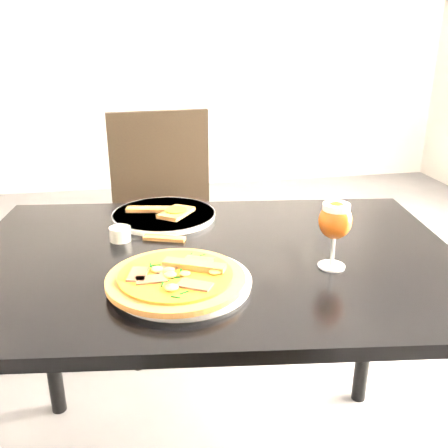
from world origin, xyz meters
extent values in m
cube|color=silver|center=(0.00, 3.00, 1.40)|extent=(5.00, 0.04, 2.80)
cube|color=black|center=(-0.02, -0.10, 0.73)|extent=(1.29, 0.95, 0.03)
cylinder|color=black|center=(-0.51, 0.30, 0.36)|extent=(0.05, 0.05, 0.72)
cylinder|color=black|center=(0.56, 0.16, 0.36)|extent=(0.05, 0.05, 0.72)
cube|color=black|center=(-0.07, 0.68, 0.47)|extent=(0.48, 0.48, 0.04)
cylinder|color=black|center=(-0.23, 0.49, 0.23)|extent=(0.04, 0.04, 0.45)
cylinder|color=black|center=(0.13, 0.52, 0.23)|extent=(0.04, 0.04, 0.45)
cylinder|color=black|center=(-0.26, 0.84, 0.23)|extent=(0.04, 0.04, 0.45)
cylinder|color=black|center=(0.10, 0.87, 0.23)|extent=(0.04, 0.04, 0.45)
cube|color=black|center=(-0.08, 0.88, 0.73)|extent=(0.42, 0.07, 0.44)
cylinder|color=white|center=(-0.11, -0.25, 0.76)|extent=(0.40, 0.40, 0.02)
cylinder|color=brown|center=(-0.12, -0.26, 0.77)|extent=(0.29, 0.29, 0.01)
cylinder|color=#B8390F|center=(-0.12, -0.26, 0.78)|extent=(0.24, 0.24, 0.01)
cube|color=#49271F|center=(-0.09, -0.26, 0.79)|extent=(0.06, 0.03, 0.00)
cube|color=#49271F|center=(-0.11, -0.21, 0.79)|extent=(0.05, 0.06, 0.00)
cube|color=#49271F|center=(-0.18, -0.22, 0.79)|extent=(0.06, 0.06, 0.00)
cube|color=#49271F|center=(-0.15, -0.28, 0.79)|extent=(0.06, 0.06, 0.00)
cube|color=#49271F|center=(-0.11, -0.31, 0.79)|extent=(0.05, 0.06, 0.00)
ellipsoid|color=#E7CC4B|center=(-0.11, -0.25, 0.79)|extent=(0.03, 0.03, 0.01)
ellipsoid|color=#E7CC4B|center=(-0.12, -0.19, 0.79)|extent=(0.03, 0.03, 0.01)
ellipsoid|color=#E7CC4B|center=(-0.14, -0.25, 0.79)|extent=(0.03, 0.03, 0.01)
ellipsoid|color=#E7CC4B|center=(-0.19, -0.30, 0.79)|extent=(0.03, 0.03, 0.01)
ellipsoid|color=#E7CC4B|center=(-0.12, -0.28, 0.79)|extent=(0.03, 0.03, 0.01)
ellipsoid|color=#E7CC4B|center=(-0.06, -0.30, 0.79)|extent=(0.03, 0.03, 0.01)
cube|color=#0D4D12|center=(-0.12, -0.25, 0.79)|extent=(0.01, 0.02, 0.00)
cube|color=#0D4D12|center=(-0.13, -0.22, 0.79)|extent=(0.00, 0.02, 0.00)
cube|color=#0D4D12|center=(-0.16, -0.19, 0.79)|extent=(0.01, 0.02, 0.00)
cube|color=#0D4D12|center=(-0.15, -0.24, 0.79)|extent=(0.02, 0.01, 0.00)
cube|color=#0D4D12|center=(-0.18, -0.25, 0.79)|extent=(0.02, 0.01, 0.00)
cube|color=#0D4D12|center=(-0.14, -0.27, 0.79)|extent=(0.02, 0.01, 0.00)
cube|color=#0D4D12|center=(-0.16, -0.29, 0.79)|extent=(0.02, 0.01, 0.00)
cube|color=#0D4D12|center=(-0.17, -0.33, 0.79)|extent=(0.01, 0.02, 0.00)
cube|color=#0D4D12|center=(-0.13, -0.29, 0.79)|extent=(0.01, 0.02, 0.00)
cube|color=#0D4D12|center=(-0.11, -0.32, 0.79)|extent=(0.01, 0.02, 0.00)
cube|color=#0D4D12|center=(-0.11, -0.28, 0.79)|extent=(0.01, 0.02, 0.00)
cube|color=#0D4D12|center=(-0.08, -0.28, 0.79)|extent=(0.02, 0.01, 0.00)
cube|color=#0D4D12|center=(-0.05, -0.27, 0.79)|extent=(0.02, 0.00, 0.00)
cube|color=#0D4D12|center=(-0.09, -0.25, 0.79)|extent=(0.02, 0.01, 0.00)
cube|color=#0D4D12|center=(-0.08, -0.22, 0.79)|extent=(0.02, 0.02, 0.00)
cube|color=brown|center=(-0.08, -0.28, 0.79)|extent=(0.13, 0.09, 0.01)
cylinder|color=white|center=(-0.12, 0.17, 0.76)|extent=(0.34, 0.34, 0.02)
cube|color=brown|center=(-0.16, 0.19, 0.77)|extent=(0.13, 0.06, 0.01)
cube|color=brown|center=(-0.08, 0.15, 0.77)|extent=(0.12, 0.13, 0.01)
cylinder|color=#B8390F|center=(-0.08, 0.15, 0.78)|extent=(0.06, 0.06, 0.00)
cube|color=brown|center=(-0.13, 0.00, 0.75)|extent=(0.11, 0.06, 0.01)
cylinder|color=beige|center=(-0.24, 0.02, 0.77)|extent=(0.05, 0.05, 0.04)
cylinder|color=gold|center=(-0.24, 0.02, 0.78)|extent=(0.05, 0.05, 0.01)
cylinder|color=silver|center=(0.24, -0.23, 0.75)|extent=(0.06, 0.06, 0.00)
cylinder|color=silver|center=(0.24, -0.23, 0.79)|extent=(0.01, 0.01, 0.07)
ellipsoid|color=#943E0E|center=(0.24, -0.23, 0.86)|extent=(0.07, 0.07, 0.09)
cylinder|color=silver|center=(0.24, -0.23, 0.90)|extent=(0.06, 0.06, 0.01)
camera|label=1|loc=(-0.20, -1.20, 1.26)|focal=40.00mm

